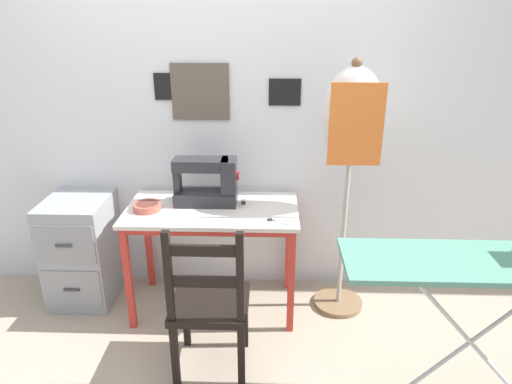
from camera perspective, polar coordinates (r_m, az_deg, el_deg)
name	(u,v)px	position (r m, az deg, el deg)	size (l,w,h in m)	color
ground_plane	(211,332)	(2.94, -5.70, -17.01)	(14.00, 14.00, 0.00)	tan
wall_back	(215,105)	(2.96, -5.10, 10.76)	(10.00, 0.07, 2.55)	silver
sewing_table	(212,222)	(2.83, -5.49, -3.81)	(1.05, 0.55, 0.71)	silver
sewing_machine	(209,183)	(2.83, -5.87, 1.16)	(0.40, 0.19, 0.31)	#28282D
fabric_bowl	(147,206)	(2.83, -13.43, -1.76)	(0.17, 0.17, 0.04)	#B25647
scissors	(276,221)	(2.62, 2.48, -3.62)	(0.15, 0.09, 0.01)	silver
thread_spool_near_machine	(244,202)	(2.84, -1.57, -1.28)	(0.03, 0.03, 0.03)	black
wooden_chair	(210,305)	(2.44, -5.81, -13.83)	(0.40, 0.38, 0.91)	black
filing_cabinet	(83,249)	(3.27, -20.84, -6.70)	(0.40, 0.48, 0.71)	#93999E
dress_form	(352,130)	(2.69, 11.88, 7.64)	(0.35, 0.32, 1.60)	#846647
ironing_board	(486,269)	(2.22, 26.84, -8.55)	(1.24, 0.36, 0.86)	#518E7A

